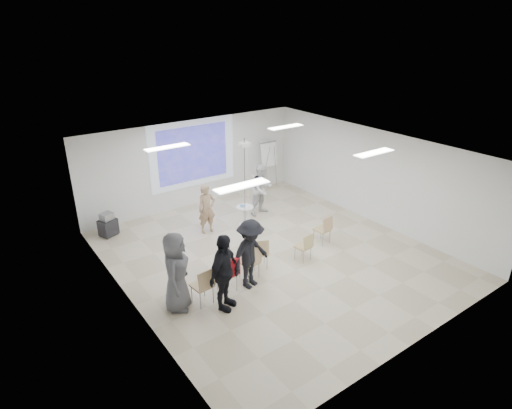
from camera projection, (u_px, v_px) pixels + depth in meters
floor at (273, 256)px, 11.96m from camera, size 8.00×9.00×0.10m
ceiling at (275, 149)px, 10.74m from camera, size 8.00×9.00×0.10m
wall_back at (193, 163)px, 14.75m from camera, size 8.00×0.10×3.00m
wall_left at (125, 249)px, 9.18m from camera, size 0.10×9.00×3.00m
wall_right at (375, 176)px, 13.52m from camera, size 0.10×9.00×3.00m
projection_halo at (193, 154)px, 14.56m from camera, size 3.20×0.01×2.30m
projection_image at (193, 154)px, 14.55m from camera, size 2.60×0.01×1.90m
pedestal_table at (245, 215)px, 13.50m from camera, size 0.71×0.71×0.68m
player_left at (207, 206)px, 12.90m from camera, size 0.67×0.48×1.74m
player_right at (262, 187)px, 14.15m from camera, size 1.01×0.85×1.91m
controller_left at (207, 194)px, 13.08m from camera, size 0.05×0.11×0.04m
controller_right at (253, 176)px, 14.11m from camera, size 0.06×0.14×0.04m
chair_far_left at (204, 284)px, 9.64m from camera, size 0.48×0.51×0.94m
chair_left_mid at (229, 273)px, 10.12m from camera, size 0.46×0.49×0.89m
chair_left_inner at (251, 260)px, 10.62m from camera, size 0.49×0.51×0.91m
chair_center at (260, 251)px, 11.07m from camera, size 0.55×0.57×0.88m
chair_right_inner at (305, 245)px, 11.47m from camera, size 0.43×0.45×0.80m
chair_right_far at (324, 228)px, 12.33m from camera, size 0.46×0.49×0.88m
red_jacket at (231, 268)px, 9.93m from camera, size 0.46×0.15×0.43m
laptop at (249, 261)px, 10.70m from camera, size 0.36×0.29×0.03m
audience_left at (224, 268)px, 9.34m from camera, size 1.43×1.25×2.11m
audience_mid at (250, 250)px, 10.16m from camera, size 1.44×1.02×2.01m
audience_outer at (176, 268)px, 9.35m from camera, size 1.16×1.22×2.10m
flipchart_easel at (269, 154)px, 16.14m from camera, size 0.81×0.61×1.86m
av_cart at (108, 225)px, 12.89m from camera, size 0.60×0.55×0.74m
ceiling_projector at (245, 149)px, 12.05m from camera, size 0.30×0.25×3.00m
fluor_panel_nw at (167, 147)px, 11.19m from camera, size 1.20×0.30×0.02m
fluor_panel_ne at (286, 127)px, 13.33m from camera, size 1.20×0.30×0.02m
fluor_panel_sw at (242, 186)px, 8.58m from camera, size 1.20×0.30×0.02m
fluor_panel_se at (374, 153)px, 10.72m from camera, size 1.20×0.30×0.02m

